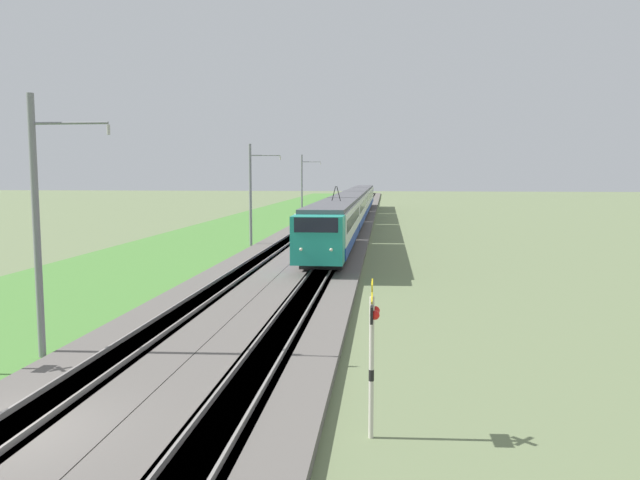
# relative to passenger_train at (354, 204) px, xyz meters

# --- Properties ---
(ground_plane) EXTENTS (400.00, 400.00, 0.00)m
(ground_plane) POSITION_rel_passenger_train_xyz_m (-60.11, 4.43, -2.29)
(ground_plane) COLOR #6B7A51
(ballast_main) EXTENTS (240.00, 4.40, 0.30)m
(ballast_main) POSITION_rel_passenger_train_xyz_m (-10.11, 4.43, -2.14)
(ballast_main) COLOR #605B56
(ballast_main) RESTS_ON ground
(ballast_adjacent) EXTENTS (240.00, 4.40, 0.30)m
(ballast_adjacent) POSITION_rel_passenger_train_xyz_m (-10.11, -0.00, -2.14)
(ballast_adjacent) COLOR #605B56
(ballast_adjacent) RESTS_ON ground
(track_main) EXTENTS (240.00, 1.57, 0.45)m
(track_main) POSITION_rel_passenger_train_xyz_m (-10.11, 4.43, -2.13)
(track_main) COLOR #4C4238
(track_main) RESTS_ON ground
(track_adjacent) EXTENTS (240.00, 1.57, 0.45)m
(track_adjacent) POSITION_rel_passenger_train_xyz_m (-10.11, -0.00, -2.13)
(track_adjacent) COLOR #4C4238
(track_adjacent) RESTS_ON ground
(grass_verge) EXTENTS (240.00, 13.84, 0.12)m
(grass_verge) POSITION_rel_passenger_train_xyz_m (-10.11, 10.76, -2.23)
(grass_verge) COLOR #4C8438
(grass_verge) RESTS_ON ground
(passenger_train) EXTENTS (79.62, 2.90, 4.92)m
(passenger_train) POSITION_rel_passenger_train_xyz_m (0.00, 0.00, 0.00)
(passenger_train) COLOR teal
(passenger_train) RESTS_ON ground
(crossing_signal_far) EXTENTS (0.70, 0.23, 3.52)m
(crossing_signal_far) POSITION_rel_passenger_train_xyz_m (-58.79, -3.32, -0.14)
(crossing_signal_far) COLOR beige
(crossing_signal_far) RESTS_ON ground
(catenary_mast_near) EXTENTS (0.22, 2.56, 8.19)m
(catenary_mast_near) POSITION_rel_passenger_train_xyz_m (-54.11, 6.95, 1.95)
(catenary_mast_near) COLOR slate
(catenary_mast_near) RESTS_ON ground
(catenary_mast_mid) EXTENTS (0.22, 2.56, 8.13)m
(catenary_mast_mid) POSITION_rel_passenger_train_xyz_m (-23.73, 6.95, 1.92)
(catenary_mast_mid) COLOR slate
(catenary_mast_mid) RESTS_ON ground
(catenary_mast_far) EXTENTS (0.22, 2.56, 8.22)m
(catenary_mast_far) POSITION_rel_passenger_train_xyz_m (6.66, 6.95, 1.96)
(catenary_mast_far) COLOR slate
(catenary_mast_far) RESTS_ON ground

